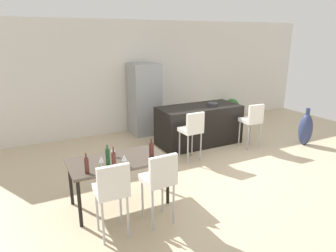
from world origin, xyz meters
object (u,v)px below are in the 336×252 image
Objects in this scene: refrigerator at (144,99)px; potted_plant at (232,107)px; wine_glass_middle at (124,158)px; wine_bottle_inner at (108,157)px; dining_chair_far at (160,178)px; floor_vase at (306,129)px; kitchen_island at (199,125)px; dining_chair_near at (112,189)px; wine_bottle_right at (151,151)px; bar_chair_left at (192,129)px; bar_chair_middle at (252,119)px; wine_glass_far at (101,159)px; wine_bottle_end at (87,165)px; dining_table at (118,164)px; wine_bottle_left at (114,161)px; fruit_bowl at (213,104)px; wine_glass_near at (113,149)px.

refrigerator is 2.83× the size of potted_plant.
wine_bottle_inner is at bearing 144.75° from wine_glass_middle.
dining_chair_far is 1.17× the size of floor_vase.
kitchen_island is 2.47m from potted_plant.
kitchen_island is 1.07× the size of refrigerator.
wine_bottle_right is (0.79, 0.56, 0.17)m from dining_chair_near.
bar_chair_left is 0.57× the size of refrigerator.
bar_chair_middle is 6.03× the size of wine_glass_middle.
wine_bottle_right is at bearing -1.03° from wine_glass_far.
bar_chair_left is at bearing 47.53° from dining_chair_far.
bar_chair_left is 3.65× the size of wine_bottle_end.
dining_chair_near is at bearing -68.73° from wine_bottle_end.
dining_table is 0.40m from wine_bottle_left.
wine_bottle_end reaches higher than wine_glass_middle.
fruit_bowl is (2.56, 2.42, 0.26)m from dining_chair_far.
fruit_bowl is at bearing 128.82° from bar_chair_middle.
fruit_bowl is (-0.59, 0.73, 0.26)m from bar_chair_middle.
wine_bottle_left is 5.92m from potted_plant.
refrigerator is (-0.12, 2.18, 0.22)m from bar_chair_left.
wine_bottle_left is (0.17, 0.44, 0.17)m from dining_chair_near.
bar_chair_middle is 3.38× the size of wine_bottle_right.
wine_bottle_left is 1.92× the size of wine_glass_near.
kitchen_island is 6.83× the size of wine_bottle_end.
wine_bottle_inner reaches higher than floor_vase.
bar_chair_left is 1.60m from bar_chair_middle.
potted_plant is (1.17, 2.17, -0.31)m from bar_chair_middle.
wine_bottle_left is at bearing -81.56° from wine_bottle_inner.
kitchen_island is 11.29× the size of wine_glass_near.
kitchen_island is at bearing 34.06° from wine_glass_far.
bar_chair_left reaches higher than wine_glass_middle.
wine_bottle_end is at bearing -158.37° from wine_glass_far.
kitchen_island is 3.38m from dining_chair_far.
kitchen_island reaches higher than dining_table.
floor_vase is 1.38× the size of potted_plant.
floor_vase is at bearing 16.08° from dining_chair_far.
wine_glass_middle is 5.75m from potted_plant.
dining_table is 0.54m from wine_bottle_right.
kitchen_island is at bearing 37.26° from wine_bottle_left.
wine_glass_far is at bearing 86.39° from dining_chair_near.
bar_chair_middle reaches higher than potted_plant.
wine_bottle_inner is 5.03m from floor_vase.
wine_bottle_left is 0.18m from wine_glass_middle.
wine_bottle_inner reaches higher than dining_table.
refrigerator reaches higher than fruit_bowl.
wine_bottle_inner is at bearing -145.71° from kitchen_island.
bar_chair_left is 6.03× the size of wine_glass_middle.
wine_bottle_right is 0.48× the size of potted_plant.
wine_bottle_end reaches higher than kitchen_island.
wine_bottle_end is 0.86× the size of wine_bottle_left.
wine_bottle_left is 1.92× the size of wine_glass_far.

